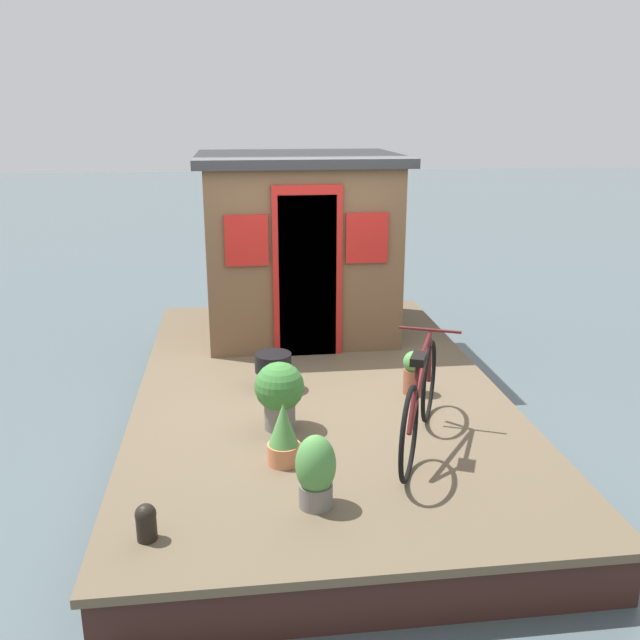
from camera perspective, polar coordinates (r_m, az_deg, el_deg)
ground_plane at (r=6.80m, az=-0.21°, el=-8.69°), size 60.00×60.00×0.00m
houseboat_deck at (r=6.71m, az=-0.21°, el=-7.01°), size 5.74×3.36×0.43m
houseboat_cabin at (r=8.02m, az=-1.75°, el=6.32°), size 2.02×2.26×2.05m
bicycle at (r=5.35m, az=8.27°, el=-6.60°), size 1.59×0.76×0.83m
potted_plant_ivy at (r=4.59m, az=-0.36°, el=-12.39°), size 0.27×0.27×0.51m
potted_plant_mint at (r=5.13m, az=-3.04°, el=-9.47°), size 0.25×0.25×0.48m
potted_plant_lavender at (r=5.63m, az=-3.37°, el=-5.95°), size 0.40×0.40×0.57m
potted_plant_fern at (r=6.39m, az=7.75°, el=-4.25°), size 0.20×0.20×0.41m
charcoal_grill at (r=6.45m, az=-3.90°, el=-3.65°), size 0.34×0.34×0.35m
mooring_bollard at (r=4.46m, az=-14.19°, el=-15.82°), size 0.13×0.13×0.24m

